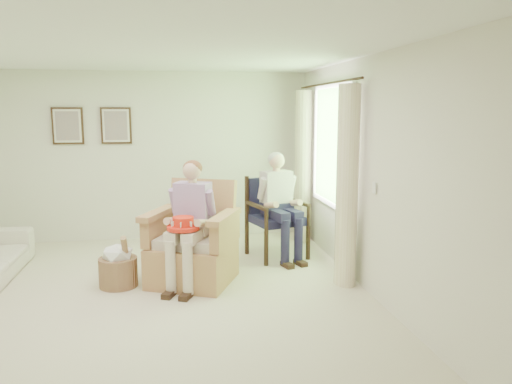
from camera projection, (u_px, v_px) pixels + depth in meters
floor at (140, 303)px, 5.27m from camera, size 5.50×5.50×0.00m
back_wall at (148, 157)px, 7.73m from camera, size 5.00×0.04×2.60m
front_wall at (96, 262)px, 2.38m from camera, size 5.00×0.04×2.60m
right_wall at (369, 176)px, 5.47m from camera, size 0.04×5.50×2.60m
ceiling at (130, 49)px, 4.84m from camera, size 5.00×5.50×0.02m
window at (332, 143)px, 6.58m from camera, size 0.13×2.50×1.63m
curtain_left at (347, 187)px, 5.68m from camera, size 0.34×0.34×2.30m
curtain_right at (303, 167)px, 7.58m from camera, size 0.34×0.34×2.30m
framed_print_left at (68, 126)px, 7.42m from camera, size 0.45×0.05×0.55m
framed_print_right at (116, 126)px, 7.54m from camera, size 0.45×0.05×0.55m
wicker_armchair at (192, 250)px, 5.89m from camera, size 0.93×0.92×1.19m
wood_armchair at (276, 214)px, 6.94m from camera, size 0.70×0.66×1.08m
person_wicker at (192, 214)px, 5.66m from camera, size 0.40×0.63×1.42m
person_dark at (278, 198)px, 6.72m from camera, size 0.40×0.63×1.42m
red_hat at (183, 225)px, 5.49m from camera, size 0.36×0.36×0.14m
hatbox at (118, 265)px, 5.73m from camera, size 0.58×0.58×0.64m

